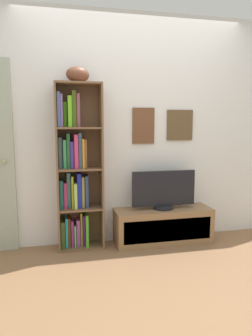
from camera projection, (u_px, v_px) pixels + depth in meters
The scene contains 6 objects.
ground at pixel (163, 288), 2.55m from camera, with size 5.20×5.20×0.04m, color #876141.
back_wall at pixel (132, 130), 3.47m from camera, with size 4.80×0.08×2.54m.
bookshelf at pixel (76, 172), 3.26m from camera, with size 0.48×0.26×1.75m.
football at pixel (78, 75), 3.10m from camera, with size 0.25×0.16×0.16m, color brown.
tv_stand at pixel (163, 225), 3.48m from camera, with size 1.10×0.35×0.39m.
television at pixel (164, 190), 3.42m from camera, with size 0.72×0.22×0.43m.
Camera 1 is at (-0.82, -2.27, 1.33)m, focal length 32.78 mm.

